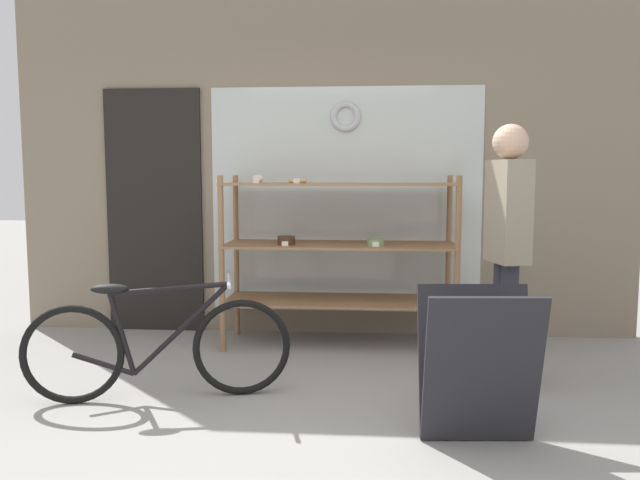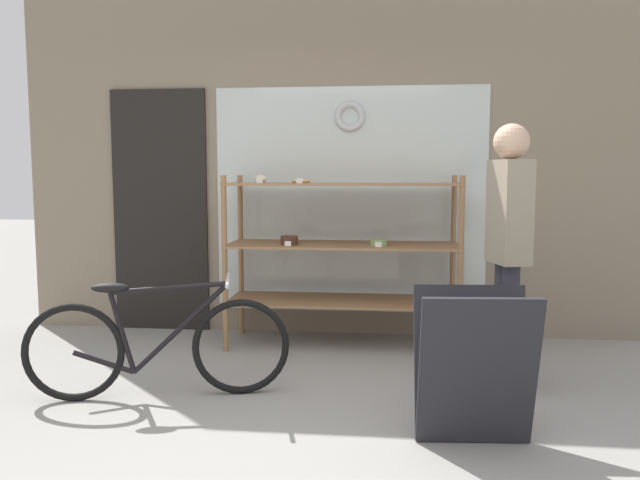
{
  "view_description": "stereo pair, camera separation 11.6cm",
  "coord_description": "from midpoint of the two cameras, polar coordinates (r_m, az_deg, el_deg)",
  "views": [
    {
      "loc": [
        0.4,
        -2.84,
        1.37
      ],
      "look_at": [
        0.08,
        1.17,
        0.95
      ],
      "focal_mm": 35.0,
      "sensor_mm": 36.0,
      "label": 1
    },
    {
      "loc": [
        0.52,
        -2.83,
        1.37
      ],
      "look_at": [
        0.08,
        1.17,
        0.95
      ],
      "focal_mm": 35.0,
      "sensor_mm": 36.0,
      "label": 2
    }
  ],
  "objects": [
    {
      "name": "pedestrian",
      "position": [
        4.08,
        15.99,
        0.5
      ],
      "size": [
        0.25,
        0.35,
        1.68
      ],
      "rotation": [
        0.0,
        0.0,
        -1.34
      ],
      "color": "#282833",
      "rests_on": "ground_plane"
    },
    {
      "name": "ground_plane",
      "position": [
        3.18,
        -4.48,
        -19.49
      ],
      "size": [
        30.0,
        30.0,
        0.0
      ],
      "primitive_type": "plane",
      "color": "gray"
    },
    {
      "name": "bicycle",
      "position": [
        3.98,
        -15.46,
        -9.37
      ],
      "size": [
        1.57,
        0.54,
        0.73
      ],
      "rotation": [
        0.0,
        0.0,
        0.24
      ],
      "color": "black",
      "rests_on": "ground_plane"
    },
    {
      "name": "sandwich_board",
      "position": [
        3.33,
        13.3,
        -11.1
      ],
      "size": [
        0.61,
        0.42,
        0.78
      ],
      "rotation": [
        0.0,
        0.0,
        0.08
      ],
      "color": "#232328",
      "rests_on": "ground_plane"
    },
    {
      "name": "display_case",
      "position": [
        4.94,
        1.0,
        -0.48
      ],
      "size": [
        1.82,
        0.58,
        1.37
      ],
      "color": "#8E6642",
      "rests_on": "ground_plane"
    },
    {
      "name": "storefront_facade",
      "position": [
        5.37,
        -0.83,
        9.82
      ],
      "size": [
        5.29,
        0.13,
        3.55
      ],
      "color": "gray",
      "rests_on": "ground_plane"
    }
  ]
}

